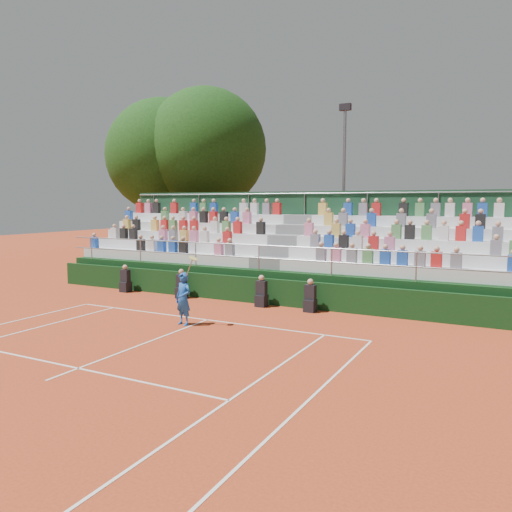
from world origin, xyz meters
The scene contains 8 objects.
ground centered at (0.00, 0.00, 0.00)m, with size 90.00×90.00×0.00m, color #B03F1D.
courtside_wall centered at (0.00, 3.20, 0.50)m, with size 20.00×0.15×1.00m, color black.
line_officials centered at (-1.47, 2.75, 0.48)m, with size 8.99×0.40×1.19m.
grandstand centered at (0.00, 6.44, 1.09)m, with size 20.00×5.20×4.40m.
tennis_player centered at (-0.29, -0.91, 0.85)m, with size 0.88×0.53×2.22m.
tree_west centered at (-11.49, 12.52, 6.86)m, with size 7.26×7.26×10.50m.
tree_east centered at (-8.49, 12.97, 7.19)m, with size 7.54×7.54×10.97m.
floodlight_mast centered at (0.76, 12.05, 5.17)m, with size 0.60×0.25×8.97m.
Camera 1 is at (8.95, -13.59, 3.88)m, focal length 35.00 mm.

